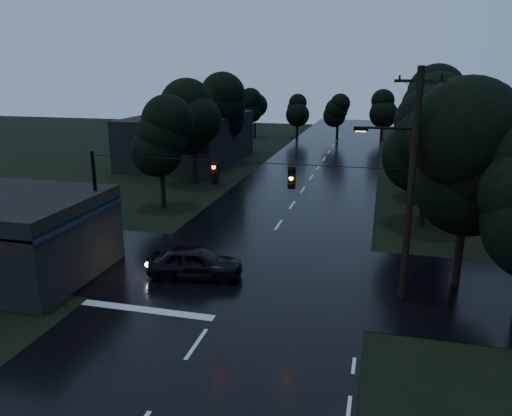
% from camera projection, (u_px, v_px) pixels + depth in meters
% --- Properties ---
extents(main_road, '(12.00, 120.00, 0.02)m').
position_uv_depth(main_road, '(303.00, 190.00, 41.84)').
color(main_road, black).
rests_on(main_road, ground).
extents(cross_street, '(60.00, 9.00, 0.02)m').
position_uv_depth(cross_street, '(246.00, 272.00, 25.06)').
color(cross_street, black).
rests_on(cross_street, ground).
extents(building_far_right, '(10.00, 14.00, 4.40)m').
position_uv_depth(building_far_right, '(477.00, 163.00, 41.66)').
color(building_far_right, black).
rests_on(building_far_right, ground).
extents(building_far_left, '(10.00, 16.00, 5.00)m').
position_uv_depth(building_far_left, '(190.00, 139.00, 53.81)').
color(building_far_left, black).
rests_on(building_far_left, ground).
extents(utility_pole_main, '(3.50, 0.30, 10.00)m').
position_uv_depth(utility_pole_main, '(409.00, 183.00, 20.94)').
color(utility_pole_main, black).
rests_on(utility_pole_main, ground).
extents(utility_pole_far, '(2.00, 0.30, 7.50)m').
position_uv_depth(utility_pole_far, '(411.00, 152.00, 36.96)').
color(utility_pole_far, black).
rests_on(utility_pole_far, ground).
extents(anchor_pole_left, '(0.18, 0.18, 6.00)m').
position_uv_depth(anchor_pole_left, '(97.00, 210.00, 25.08)').
color(anchor_pole_left, black).
rests_on(anchor_pole_left, ground).
extents(span_signals, '(15.00, 0.37, 1.12)m').
position_uv_depth(span_signals, '(252.00, 175.00, 22.56)').
color(span_signals, black).
rests_on(span_signals, ground).
extents(tree_corner_near, '(4.48, 4.48, 9.44)m').
position_uv_depth(tree_corner_near, '(470.00, 160.00, 21.99)').
color(tree_corner_near, black).
rests_on(tree_corner_near, ground).
extents(tree_left_a, '(3.92, 3.92, 8.26)m').
position_uv_depth(tree_left_a, '(160.00, 136.00, 35.09)').
color(tree_left_a, black).
rests_on(tree_left_a, ground).
extents(tree_left_b, '(4.20, 4.20, 8.85)m').
position_uv_depth(tree_left_b, '(193.00, 120.00, 42.59)').
color(tree_left_b, black).
rests_on(tree_left_b, ground).
extents(tree_left_c, '(4.48, 4.48, 9.44)m').
position_uv_depth(tree_left_c, '(223.00, 106.00, 51.95)').
color(tree_left_c, black).
rests_on(tree_left_c, ground).
extents(tree_right_a, '(4.20, 4.20, 8.85)m').
position_uv_depth(tree_right_a, '(429.00, 140.00, 30.72)').
color(tree_right_a, black).
rests_on(tree_right_a, ground).
extents(tree_right_b, '(4.48, 4.48, 9.44)m').
position_uv_depth(tree_right_b, '(430.00, 121.00, 37.94)').
color(tree_right_b, black).
rests_on(tree_right_b, ground).
extents(tree_right_c, '(4.76, 4.76, 10.03)m').
position_uv_depth(tree_right_c, '(428.00, 106.00, 47.02)').
color(tree_right_c, black).
rests_on(tree_right_c, ground).
extents(car, '(4.82, 2.55, 1.56)m').
position_uv_depth(car, '(195.00, 262.00, 24.24)').
color(car, black).
rests_on(car, ground).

